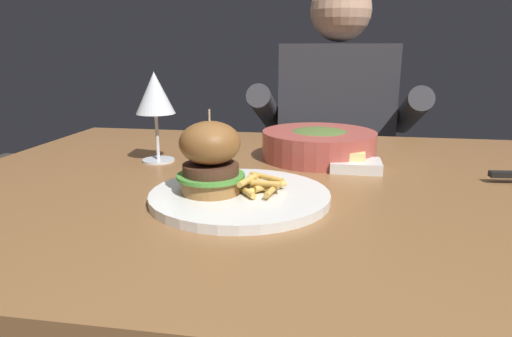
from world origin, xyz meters
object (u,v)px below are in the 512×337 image
wine_glass (155,95)px  main_plate (240,196)px  soup_bowl (319,144)px  butter_dish (356,164)px  diner_person (334,171)px  burger_sandwich (210,157)px

wine_glass → main_plate: bearing=-45.3°
wine_glass → soup_bowl: size_ratio=0.76×
main_plate → wine_glass: 0.33m
butter_dish → diner_person: diner_person is taller
soup_bowl → diner_person: (0.04, 0.56, -0.21)m
burger_sandwich → diner_person: size_ratio=0.11×
diner_person → wine_glass: bearing=-119.6°
wine_glass → diner_person: 0.80m
diner_person → main_plate: bearing=-99.6°
burger_sandwich → soup_bowl: bearing=63.6°
diner_person → soup_bowl: bearing=-93.8°
wine_glass → diner_person: diner_person is taller
burger_sandwich → butter_dish: size_ratio=1.32×
burger_sandwich → diner_person: 0.92m
main_plate → wine_glass: wine_glass is taller
butter_dish → diner_person: (-0.04, 0.65, -0.19)m
burger_sandwich → diner_person: diner_person is taller
burger_sandwich → butter_dish: burger_sandwich is taller
soup_bowl → diner_person: size_ratio=0.20×
burger_sandwich → soup_bowl: 0.34m
wine_glass → butter_dish: size_ratio=1.90×
wine_glass → butter_dish: wine_glass is taller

